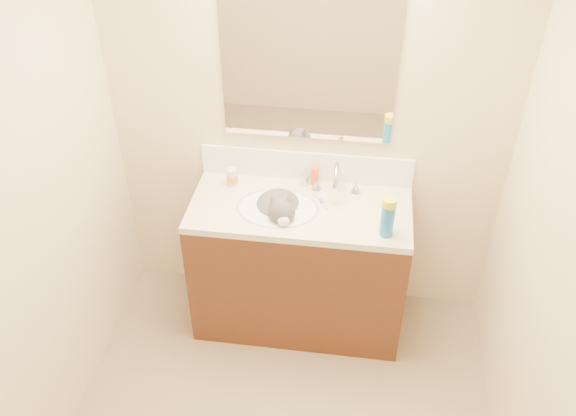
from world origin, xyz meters
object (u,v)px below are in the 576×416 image
(faucet, at_px, (336,182))
(spray_can, at_px, (387,220))
(amber_bottle, at_px, (315,176))
(vanity_cabinet, at_px, (299,268))
(pill_bottle, at_px, (232,177))
(basin, at_px, (278,218))
(cat, at_px, (279,211))
(silver_jar, at_px, (304,180))

(faucet, bearing_deg, spray_can, -48.00)
(faucet, distance_m, amber_bottle, 0.15)
(vanity_cabinet, xyz_separation_m, pill_bottle, (-0.41, 0.15, 0.50))
(spray_can, bearing_deg, faucet, 132.00)
(basin, height_order, pill_bottle, pill_bottle)
(vanity_cabinet, xyz_separation_m, amber_bottle, (0.05, 0.22, 0.50))
(vanity_cabinet, distance_m, faucet, 0.58)
(faucet, distance_m, cat, 0.35)
(silver_jar, bearing_deg, basin, -115.49)
(faucet, relative_size, cat, 0.68)
(cat, height_order, pill_bottle, cat)
(basin, relative_size, silver_jar, 8.09)
(vanity_cabinet, bearing_deg, cat, -174.15)
(pill_bottle, height_order, spray_can, spray_can)
(silver_jar, bearing_deg, vanity_cabinet, -88.80)
(spray_can, bearing_deg, silver_jar, 140.25)
(basin, distance_m, pill_bottle, 0.36)
(vanity_cabinet, relative_size, cat, 2.91)
(vanity_cabinet, xyz_separation_m, spray_can, (0.46, -0.17, 0.55))
(basin, xyz_separation_m, cat, (0.00, 0.02, 0.04))
(pill_bottle, relative_size, silver_jar, 1.85)
(silver_jar, distance_m, spray_can, 0.61)
(faucet, relative_size, amber_bottle, 2.55)
(vanity_cabinet, xyz_separation_m, faucet, (0.18, 0.14, 0.54))
(amber_bottle, bearing_deg, faucet, -33.29)
(faucet, height_order, spray_can, faucet)
(vanity_cabinet, height_order, faucet, faucet)
(faucet, relative_size, pill_bottle, 2.72)
(silver_jar, bearing_deg, amber_bottle, 6.99)
(basin, bearing_deg, amber_bottle, 55.06)
(pill_bottle, relative_size, spray_can, 0.54)
(basin, bearing_deg, pill_bottle, 147.66)
(basin, bearing_deg, vanity_cabinet, 14.04)
(pill_bottle, height_order, amber_bottle, amber_bottle)
(basin, xyz_separation_m, amber_bottle, (0.17, 0.25, 0.12))
(cat, relative_size, pill_bottle, 4.01)
(cat, relative_size, spray_can, 2.17)
(vanity_cabinet, height_order, pill_bottle, pill_bottle)
(silver_jar, height_order, spray_can, spray_can)
(vanity_cabinet, height_order, amber_bottle, amber_bottle)
(amber_bottle, xyz_separation_m, spray_can, (0.41, -0.39, 0.04))
(cat, xyz_separation_m, pill_bottle, (-0.29, 0.16, 0.09))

